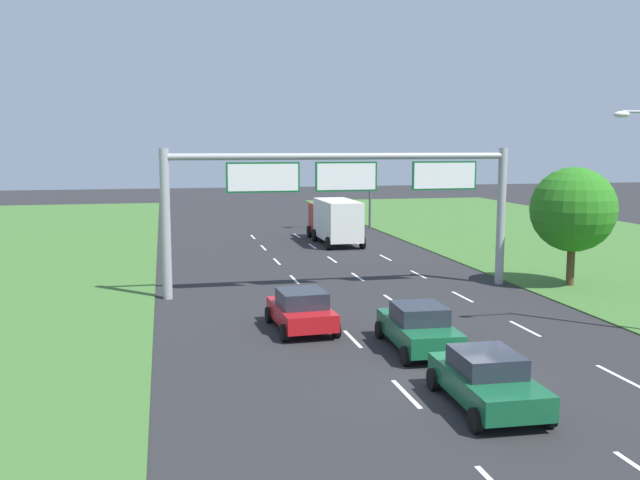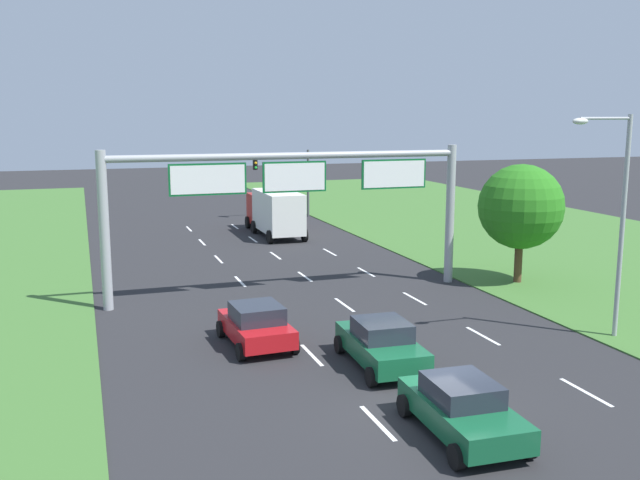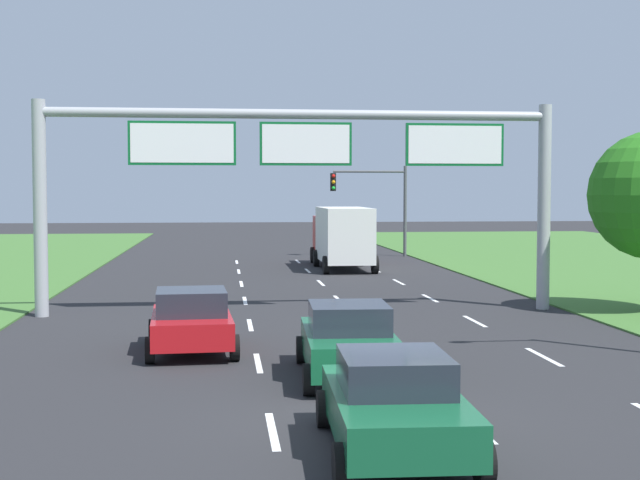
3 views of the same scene
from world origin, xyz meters
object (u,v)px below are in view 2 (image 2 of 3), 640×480
object	(u,v)px
car_lead_silver	(462,408)
car_mid_lane	(381,343)
box_truck	(275,211)
sign_gantry	(294,191)
car_near_red	(256,325)
street_lamp	(615,207)
roadside_tree_mid	(521,207)
traffic_light_mast	(286,171)

from	to	relation	value
car_lead_silver	car_mid_lane	world-z (taller)	car_mid_lane
box_truck	sign_gantry	world-z (taller)	sign_gantry
car_lead_silver	box_truck	size ratio (longest dim) A/B	0.55
car_near_red	car_mid_lane	distance (m)	4.98
car_near_red	street_lamp	xyz separation A→B (m)	(12.99, -3.41, 4.27)
box_truck	street_lamp	bearing A→B (deg)	-77.61
car_lead_silver	roadside_tree_mid	distance (m)	18.90
car_mid_lane	box_truck	world-z (taller)	box_truck
traffic_light_mast	roadside_tree_mid	distance (m)	26.60
box_truck	sign_gantry	xyz separation A→B (m)	(-3.52, -16.66, 3.24)
car_near_red	box_truck	xyz separation A→B (m)	(7.03, 23.56, 0.93)
car_mid_lane	car_near_red	bearing A→B (deg)	137.49
car_mid_lane	traffic_light_mast	size ratio (longest dim) A/B	0.81
car_near_red	sign_gantry	world-z (taller)	sign_gantry
car_near_red	car_lead_silver	bearing A→B (deg)	-72.28
car_mid_lane	traffic_light_mast	bearing A→B (deg)	81.87
car_mid_lane	street_lamp	size ratio (longest dim) A/B	0.53
traffic_light_mast	sign_gantry	bearing A→B (deg)	-105.01
box_truck	car_mid_lane	bearing A→B (deg)	-97.47
car_near_red	traffic_light_mast	xyz separation A→B (m)	(10.14, 31.65, 3.06)
sign_gantry	street_lamp	size ratio (longest dim) A/B	2.03
car_lead_silver	street_lamp	xyz separation A→B (m)	(9.55, 5.72, 4.30)
traffic_light_mast	box_truck	bearing A→B (deg)	-111.05
car_lead_silver	box_truck	xyz separation A→B (m)	(3.59, 32.69, 0.95)
sign_gantry	street_lamp	distance (m)	14.00
car_near_red	roadside_tree_mid	bearing A→B (deg)	17.26
car_lead_silver	sign_gantry	size ratio (longest dim) A/B	0.25
sign_gantry	street_lamp	xyz separation A→B (m)	(9.48, -10.30, 0.11)
car_mid_lane	traffic_light_mast	xyz separation A→B (m)	(6.63, 35.18, 3.06)
car_lead_silver	sign_gantry	distance (m)	16.56
street_lamp	sign_gantry	bearing A→B (deg)	132.63
street_lamp	car_near_red	bearing A→B (deg)	165.29
traffic_light_mast	street_lamp	bearing A→B (deg)	-85.36
sign_gantry	traffic_light_mast	distance (m)	25.66
car_mid_lane	traffic_light_mast	world-z (taller)	traffic_light_mast
car_near_red	traffic_light_mast	bearing A→B (deg)	69.33
street_lamp	roadside_tree_mid	size ratio (longest dim) A/B	1.40
car_lead_silver	sign_gantry	world-z (taller)	sign_gantry
sign_gantry	traffic_light_mast	xyz separation A→B (m)	(6.64, 24.76, -1.11)
car_lead_silver	traffic_light_mast	xyz separation A→B (m)	(6.71, 40.78, 3.09)
car_near_red	traffic_light_mast	size ratio (longest dim) A/B	0.73
car_lead_silver	roadside_tree_mid	bearing A→B (deg)	53.80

